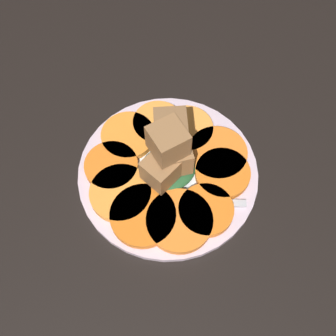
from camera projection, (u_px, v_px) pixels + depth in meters
table_slab at (168, 177)px, 66.67cm from camera, size 120.00×120.00×2.00cm
plate at (168, 173)px, 65.32cm from camera, size 27.82×27.82×1.05cm
carrot_slice_0 at (206, 210)px, 61.19cm from camera, size 8.12×8.12×1.23cm
carrot_slice_1 at (223, 173)px, 63.92cm from camera, size 8.41×8.41×1.23cm
carrot_slice_2 at (216, 151)px, 65.69cm from camera, size 9.34×9.34×1.23cm
carrot_slice_3 at (187, 129)px, 67.56cm from camera, size 8.52×8.52×1.23cm
carrot_slice_4 at (158, 123)px, 68.08cm from camera, size 8.11×8.11×1.23cm
carrot_slice_5 at (128, 136)px, 66.99cm from camera, size 8.57×8.57×1.23cm
carrot_slice_6 at (111, 166)px, 64.50cm from camera, size 8.24×8.24×1.23cm
carrot_slice_7 at (120, 193)px, 62.43cm from camera, size 9.22×9.22×1.23cm
carrot_slice_8 at (143, 216)px, 60.80cm from camera, size 9.65×9.65×1.23cm
carrot_slice_9 at (179, 221)px, 60.43cm from camera, size 9.69×9.69×1.23cm
center_pile at (168, 154)px, 60.51cm from camera, size 8.95×9.01×11.23cm
fork at (177, 202)px, 62.24cm from camera, size 18.64×8.74×0.40cm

